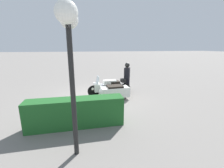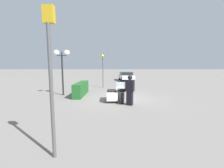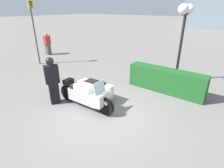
{
  "view_description": "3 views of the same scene",
  "coord_description": "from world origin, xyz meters",
  "px_view_note": "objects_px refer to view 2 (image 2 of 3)",
  "views": [
    {
      "loc": [
        0.84,
        7.95,
        2.7
      ],
      "look_at": [
        -0.69,
        0.7,
        0.85
      ],
      "focal_mm": 24.0,
      "sensor_mm": 36.0,
      "label": 1
    },
    {
      "loc": [
        -10.58,
        0.47,
        2.35
      ],
      "look_at": [
        -0.28,
        0.6,
        1.06
      ],
      "focal_mm": 24.0,
      "sensor_mm": 36.0,
      "label": 2
    },
    {
      "loc": [
        3.48,
        -3.81,
        3.35
      ],
      "look_at": [
        0.04,
        0.64,
        0.9
      ],
      "focal_mm": 28.0,
      "sensor_mm": 36.0,
      "label": 3
    }
  ],
  "objects_px": {
    "traffic_light_near": "(103,66)",
    "parked_car_background": "(126,76)",
    "twin_lamp_post": "(62,58)",
    "officer_rider": "(130,89)",
    "traffic_light_far": "(51,62)",
    "hedge_bush_curbside": "(81,89)",
    "police_motorcycle": "(116,94)"
  },
  "relations": [
    {
      "from": "traffic_light_near",
      "to": "parked_car_background",
      "type": "height_order",
      "value": "traffic_light_near"
    },
    {
      "from": "twin_lamp_post",
      "to": "parked_car_background",
      "type": "distance_m",
      "value": 13.14
    },
    {
      "from": "twin_lamp_post",
      "to": "parked_car_background",
      "type": "relative_size",
      "value": 0.77
    },
    {
      "from": "traffic_light_near",
      "to": "parked_car_background",
      "type": "xyz_separation_m",
      "value": [
        7.55,
        -3.03,
        -1.59
      ]
    },
    {
      "from": "officer_rider",
      "to": "twin_lamp_post",
      "type": "height_order",
      "value": "twin_lamp_post"
    },
    {
      "from": "traffic_light_far",
      "to": "twin_lamp_post",
      "type": "bearing_deg",
      "value": 20.97
    },
    {
      "from": "hedge_bush_curbside",
      "to": "traffic_light_far",
      "type": "distance_m",
      "value": 8.33
    },
    {
      "from": "parked_car_background",
      "to": "traffic_light_far",
      "type": "bearing_deg",
      "value": 164.71
    },
    {
      "from": "traffic_light_far",
      "to": "parked_car_background",
      "type": "bearing_deg",
      "value": -6.19
    },
    {
      "from": "officer_rider",
      "to": "hedge_bush_curbside",
      "type": "bearing_deg",
      "value": 76.14
    },
    {
      "from": "officer_rider",
      "to": "parked_car_background",
      "type": "xyz_separation_m",
      "value": [
        14.43,
        -0.94,
        -0.23
      ]
    },
    {
      "from": "police_motorcycle",
      "to": "officer_rider",
      "type": "xyz_separation_m",
      "value": [
        -1.16,
        -0.83,
        0.48
      ]
    },
    {
      "from": "hedge_bush_curbside",
      "to": "traffic_light_far",
      "type": "relative_size",
      "value": 0.87
    },
    {
      "from": "twin_lamp_post",
      "to": "traffic_light_far",
      "type": "bearing_deg",
      "value": -162.75
    },
    {
      "from": "hedge_bush_curbside",
      "to": "twin_lamp_post",
      "type": "xyz_separation_m",
      "value": [
        -0.03,
        1.42,
        2.43
      ]
    },
    {
      "from": "twin_lamp_post",
      "to": "traffic_light_near",
      "type": "relative_size",
      "value": 1.0
    },
    {
      "from": "police_motorcycle",
      "to": "parked_car_background",
      "type": "height_order",
      "value": "parked_car_background"
    },
    {
      "from": "police_motorcycle",
      "to": "twin_lamp_post",
      "type": "height_order",
      "value": "twin_lamp_post"
    },
    {
      "from": "police_motorcycle",
      "to": "hedge_bush_curbside",
      "type": "relative_size",
      "value": 0.76
    },
    {
      "from": "hedge_bush_curbside",
      "to": "parked_car_background",
      "type": "height_order",
      "value": "parked_car_background"
    },
    {
      "from": "twin_lamp_post",
      "to": "traffic_light_far",
      "type": "distance_m",
      "value": 8.4
    },
    {
      "from": "traffic_light_far",
      "to": "officer_rider",
      "type": "bearing_deg",
      "value": -22.09
    },
    {
      "from": "twin_lamp_post",
      "to": "hedge_bush_curbside",
      "type": "bearing_deg",
      "value": -88.99
    },
    {
      "from": "police_motorcycle",
      "to": "twin_lamp_post",
      "type": "xyz_separation_m",
      "value": [
        1.75,
        4.13,
        2.48
      ]
    },
    {
      "from": "officer_rider",
      "to": "traffic_light_far",
      "type": "relative_size",
      "value": 0.48
    },
    {
      "from": "parked_car_background",
      "to": "police_motorcycle",
      "type": "bearing_deg",
      "value": 167.02
    },
    {
      "from": "officer_rider",
      "to": "traffic_light_far",
      "type": "bearing_deg",
      "value": 179.96
    },
    {
      "from": "police_motorcycle",
      "to": "twin_lamp_post",
      "type": "distance_m",
      "value": 5.12
    },
    {
      "from": "traffic_light_far",
      "to": "traffic_light_near",
      "type": "bearing_deg",
      "value": 1.9
    },
    {
      "from": "police_motorcycle",
      "to": "parked_car_background",
      "type": "relative_size",
      "value": 0.54
    },
    {
      "from": "twin_lamp_post",
      "to": "traffic_light_far",
      "type": "xyz_separation_m",
      "value": [
        -8.01,
        -2.49,
        -0.51
      ]
    },
    {
      "from": "traffic_light_far",
      "to": "parked_car_background",
      "type": "distance_m",
      "value": 19.9
    }
  ]
}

